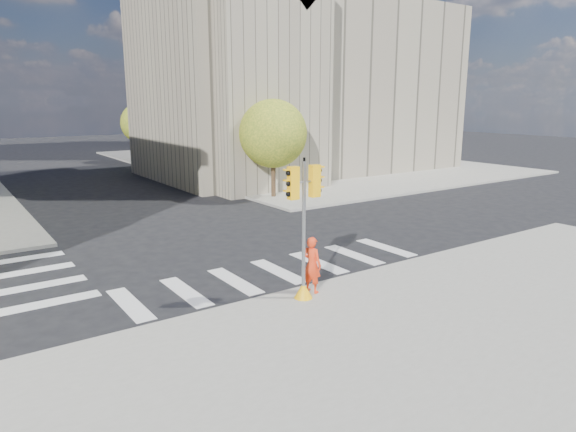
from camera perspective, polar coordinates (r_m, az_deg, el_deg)
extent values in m
plane|color=black|center=(20.28, -3.97, -4.61)|extent=(160.00, 160.00, 0.00)
cube|color=gray|center=(12.81, 23.20, -16.03)|extent=(30.00, 14.00, 0.15)
cube|color=gray|center=(52.42, 0.30, 6.15)|extent=(28.00, 40.00, 0.15)
cube|color=gray|center=(45.46, 1.58, 13.89)|extent=(26.00, 14.00, 14.00)
cube|color=gray|center=(36.88, -4.04, 14.16)|extent=(8.00, 8.00, 14.00)
cube|color=#9EA0A3|center=(67.37, -6.52, 20.24)|extent=(20.00, 18.00, 30.00)
cylinder|color=#382616|center=(32.19, -1.63, 4.03)|extent=(0.28, 0.28, 2.38)
sphere|color=#41641C|center=(31.88, -1.66, 9.14)|extent=(4.20, 4.20, 4.20)
cylinder|color=#382616|center=(42.66, -10.51, 6.04)|extent=(0.28, 0.28, 2.52)
sphere|color=#41641C|center=(42.43, -10.68, 10.21)|extent=(4.60, 4.60, 4.60)
cylinder|color=#382616|center=(53.79, -15.82, 6.98)|extent=(0.28, 0.28, 2.27)
sphere|color=#41641C|center=(53.61, -16.00, 9.89)|extent=(4.00, 4.00, 4.00)
cylinder|color=black|center=(35.54, -4.54, 9.61)|extent=(0.12, 0.12, 8.00)
cube|color=black|center=(35.56, -4.66, 16.06)|extent=(0.35, 0.18, 0.22)
cylinder|color=black|center=(48.15, -13.09, 10.11)|extent=(0.12, 0.12, 8.00)
cube|color=black|center=(48.16, -13.33, 14.87)|extent=(0.35, 0.18, 0.22)
cone|color=#FFB40D|center=(15.74, 1.72, -8.23)|extent=(0.56, 0.56, 0.50)
cylinder|color=gray|center=(15.18, 1.76, -1.74)|extent=(0.11, 0.11, 4.17)
cylinder|color=black|center=(14.80, 1.82, 6.29)|extent=(0.07, 0.07, 0.12)
cylinder|color=gray|center=(14.88, 1.80, 3.80)|extent=(0.90, 0.08, 0.06)
cube|color=#FFB40D|center=(14.67, 0.59, 3.68)|extent=(0.30, 0.23, 0.95)
cube|color=#FFB40D|center=(15.11, 2.98, 3.92)|extent=(0.30, 0.23, 0.95)
imported|color=#F03916|center=(16.02, 2.68, -5.42)|extent=(0.60, 0.75, 1.79)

